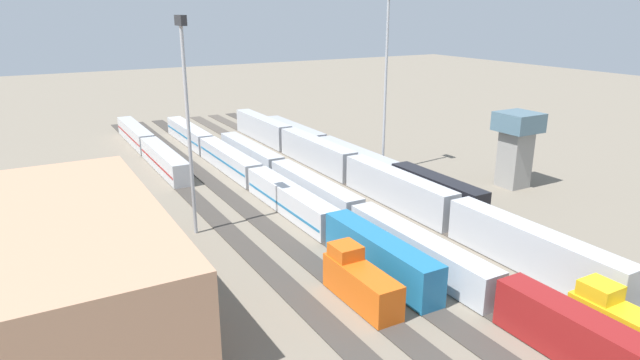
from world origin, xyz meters
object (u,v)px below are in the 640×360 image
at_px(control_tower, 516,143).
at_px(train_on_track_1, 352,169).
at_px(train_on_track_6, 148,146).
at_px(maintenance_shed, 44,264).
at_px(light_mast_1, 186,100).
at_px(train_on_track_5, 360,282).
at_px(light_mast_0, 386,62).
at_px(train_on_track_0, 349,156).
at_px(train_on_track_4, 251,174).
at_px(train_on_track_3, 352,212).
at_px(train_on_track_2, 626,328).

bearing_deg(control_tower, train_on_track_1, 58.08).
height_order(train_on_track_6, control_tower, control_tower).
bearing_deg(maintenance_shed, light_mast_1, -57.06).
distance_m(train_on_track_5, light_mast_0, 48.87).
distance_m(train_on_track_0, maintenance_shed, 58.88).
xyz_separation_m(train_on_track_6, train_on_track_4, (-27.79, -10.00, 0.08)).
relative_size(train_on_track_6, light_mast_0, 1.54).
distance_m(train_on_track_1, train_on_track_3, 18.50).
bearing_deg(light_mast_0, train_on_track_1, 111.20).
relative_size(train_on_track_2, light_mast_1, 0.37).
height_order(light_mast_0, maintenance_shed, light_mast_0).
bearing_deg(maintenance_shed, train_on_track_3, -84.61).
relative_size(train_on_track_1, maintenance_shed, 2.57).
height_order(train_on_track_3, maintenance_shed, maintenance_shed).
bearing_deg(train_on_track_6, train_on_track_3, -163.49).
relative_size(train_on_track_3, control_tower, 7.44).
height_order(train_on_track_5, train_on_track_4, train_on_track_5).
distance_m(train_on_track_3, control_tower, 32.63).
distance_m(train_on_track_3, light_mast_0, 31.55).
bearing_deg(train_on_track_1, maintenance_shed, 112.14).
distance_m(train_on_track_2, maintenance_shed, 52.21).
relative_size(train_on_track_0, train_on_track_3, 0.73).
distance_m(train_on_track_3, train_on_track_5, 19.63).
height_order(train_on_track_1, light_mast_0, light_mast_0).
bearing_deg(train_on_track_2, light_mast_1, 29.06).
bearing_deg(train_on_track_4, train_on_track_5, 172.82).
bearing_deg(train_on_track_5, maintenance_shed, 63.36).
height_order(light_mast_0, control_tower, light_mast_0).
xyz_separation_m(train_on_track_6, control_tower, (-48.87, -47.19, 5.17)).
distance_m(train_on_track_4, light_mast_1, 25.23).
height_order(train_on_track_2, train_on_track_3, train_on_track_2).
relative_size(train_on_track_1, train_on_track_4, 1.06).
xyz_separation_m(train_on_track_2, control_tower, (36.42, -27.19, 5.01)).
relative_size(train_on_track_1, light_mast_0, 3.12).
relative_size(train_on_track_2, light_mast_0, 0.33).
relative_size(train_on_track_6, light_mast_1, 1.74).
relative_size(train_on_track_3, train_on_track_4, 1.00).
bearing_deg(train_on_track_4, train_on_track_3, -167.64).
relative_size(train_on_track_0, light_mast_0, 2.17).
relative_size(train_on_track_0, light_mast_1, 2.45).
distance_m(train_on_track_1, train_on_track_2, 50.49).
relative_size(train_on_track_3, light_mast_0, 2.96).
xyz_separation_m(train_on_track_1, train_on_track_6, (35.05, 25.00, -0.62)).
bearing_deg(train_on_track_2, maintenance_shed, 53.21).
height_order(train_on_track_4, light_mast_1, light_mast_1).
distance_m(train_on_track_6, train_on_track_4, 29.53).
relative_size(train_on_track_1, train_on_track_2, 9.56).
bearing_deg(train_on_track_1, train_on_track_4, 64.17).
relative_size(train_on_track_2, train_on_track_3, 0.11).
bearing_deg(light_mast_0, train_on_track_2, 165.76).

